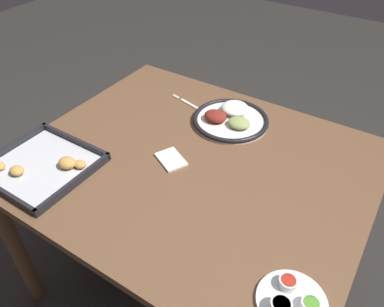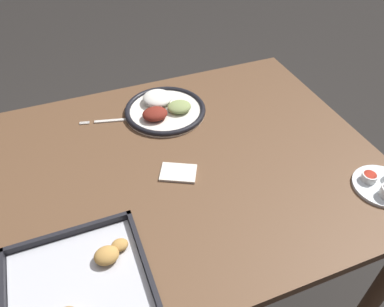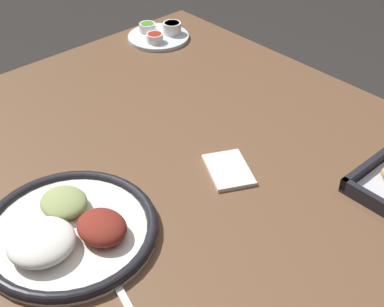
{
  "view_description": "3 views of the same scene",
  "coord_description": "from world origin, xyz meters",
  "px_view_note": "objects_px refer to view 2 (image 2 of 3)",
  "views": [
    {
      "loc": [
        -0.54,
        0.83,
        1.58
      ],
      "look_at": [
        0.0,
        0.0,
        0.77
      ],
      "focal_mm": 35.0,
      "sensor_mm": 36.0,
      "label": 1
    },
    {
      "loc": [
        0.32,
        0.81,
        1.57
      ],
      "look_at": [
        0.0,
        0.0,
        0.77
      ],
      "focal_mm": 35.0,
      "sensor_mm": 36.0,
      "label": 2
    },
    {
      "loc": [
        0.61,
        -0.55,
        1.39
      ],
      "look_at": [
        0.0,
        0.0,
        0.77
      ],
      "focal_mm": 50.0,
      "sensor_mm": 36.0,
      "label": 3
    }
  ],
  "objects_px": {
    "saucer_plate": "(383,185)",
    "napkin": "(178,173)",
    "fork": "(109,121)",
    "dinner_plate": "(164,109)",
    "baking_tray": "(80,285)"
  },
  "relations": [
    {
      "from": "saucer_plate",
      "to": "napkin",
      "type": "relative_size",
      "value": 1.29
    },
    {
      "from": "fork",
      "to": "napkin",
      "type": "distance_m",
      "value": 0.37
    },
    {
      "from": "dinner_plate",
      "to": "fork",
      "type": "distance_m",
      "value": 0.2
    },
    {
      "from": "napkin",
      "to": "fork",
      "type": "bearing_deg",
      "value": -67.02
    },
    {
      "from": "fork",
      "to": "napkin",
      "type": "xyz_separation_m",
      "value": [
        -0.14,
        0.34,
        0.0
      ]
    },
    {
      "from": "baking_tray",
      "to": "napkin",
      "type": "relative_size",
      "value": 2.54
    },
    {
      "from": "saucer_plate",
      "to": "baking_tray",
      "type": "xyz_separation_m",
      "value": [
        0.89,
        -0.01,
        -0.0
      ]
    },
    {
      "from": "saucer_plate",
      "to": "napkin",
      "type": "height_order",
      "value": "saucer_plate"
    },
    {
      "from": "fork",
      "to": "napkin",
      "type": "height_order",
      "value": "napkin"
    },
    {
      "from": "saucer_plate",
      "to": "baking_tray",
      "type": "distance_m",
      "value": 0.89
    },
    {
      "from": "dinner_plate",
      "to": "napkin",
      "type": "relative_size",
      "value": 2.26
    },
    {
      "from": "dinner_plate",
      "to": "saucer_plate",
      "type": "bearing_deg",
      "value": 129.26
    },
    {
      "from": "fork",
      "to": "saucer_plate",
      "type": "relative_size",
      "value": 1.09
    },
    {
      "from": "fork",
      "to": "baking_tray",
      "type": "xyz_separation_m",
      "value": [
        0.2,
        0.61,
        0.01
      ]
    },
    {
      "from": "dinner_plate",
      "to": "fork",
      "type": "height_order",
      "value": "dinner_plate"
    }
  ]
}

